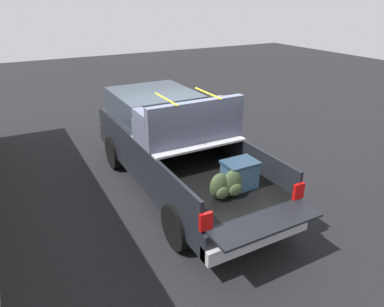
% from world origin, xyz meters
% --- Properties ---
extents(ground_plane, '(40.00, 40.00, 0.00)m').
position_xyz_m(ground_plane, '(0.00, 0.00, 0.00)').
color(ground_plane, black).
extents(pickup_truck, '(6.05, 2.06, 2.23)m').
position_xyz_m(pickup_truck, '(0.38, -0.00, 0.98)').
color(pickup_truck, black).
rests_on(pickup_truck, ground_plane).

